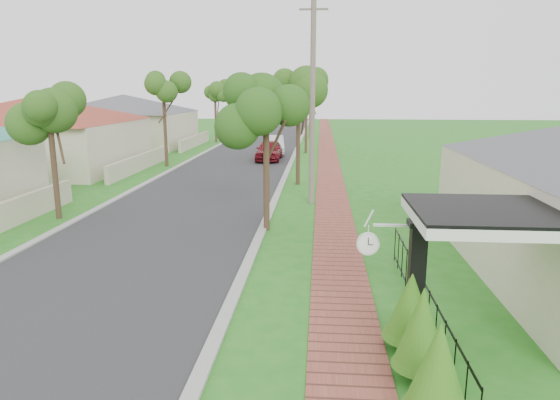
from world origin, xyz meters
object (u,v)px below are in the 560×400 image
at_px(near_tree, 266,117).
at_px(station_clock, 370,242).
at_px(utility_pole, 312,104).
at_px(parked_car_red, 269,150).
at_px(parked_car_white, 274,145).
at_px(porch_post, 415,291).

bearing_deg(near_tree, station_clock, -69.22).
height_order(utility_pole, station_clock, utility_pole).
bearing_deg(near_tree, parked_car_red, 95.61).
relative_size(parked_car_white, station_clock, 4.05).
height_order(parked_car_white, station_clock, station_clock).
bearing_deg(parked_car_red, utility_pole, -75.94).
height_order(porch_post, utility_pole, utility_pole).
relative_size(utility_pole, station_clock, 7.99).
xyz_separation_m(porch_post, parked_car_red, (-5.55, 26.33, -0.40)).
height_order(parked_car_white, near_tree, near_tree).
relative_size(near_tree, station_clock, 4.72).
bearing_deg(parked_car_white, parked_car_red, -96.97).
xyz_separation_m(parked_car_white, station_clock, (4.68, -29.47, 1.23)).
height_order(porch_post, station_clock, porch_post).
distance_m(porch_post, utility_pole, 13.12).
relative_size(porch_post, station_clock, 2.35).
relative_size(parked_car_red, station_clock, 3.93).
bearing_deg(parked_car_red, parked_car_white, 90.62).
bearing_deg(station_clock, near_tree, 110.78).
distance_m(parked_car_red, station_clock, 26.38).
relative_size(parked_car_white, near_tree, 0.86).
distance_m(parked_car_white, station_clock, 29.86).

